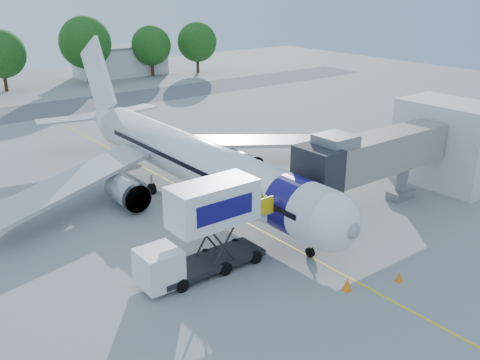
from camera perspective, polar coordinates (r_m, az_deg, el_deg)
ground at (r=40.66m, az=-2.01°, el=-3.12°), size 160.00×160.00×0.00m
guidance_line at (r=40.66m, az=-2.01°, el=-3.11°), size 0.15×70.00×0.01m
taxiway_strip at (r=77.25m, az=-20.72°, el=6.93°), size 120.00×10.00×0.01m
aircraft at (r=42.82m, az=-5.29°, el=2.25°), size 34.17×37.73×11.35m
jet_bridge at (r=39.58m, az=13.43°, el=2.37°), size 13.90×3.20×6.60m
terminal_stub at (r=48.18m, az=21.34°, el=3.66°), size 5.00×8.00×7.00m
catering_hiloader at (r=31.03m, az=-3.89°, el=-5.33°), size 8.52×2.44×5.50m
ground_tug at (r=32.83m, az=18.57°, el=-8.78°), size 4.18×3.18×1.49m
safety_cone_a at (r=30.89m, az=11.36°, el=-10.85°), size 0.50×0.50×0.80m
safety_cone_b at (r=32.47m, az=16.63°, el=-9.85°), size 0.41×0.41×0.65m
outbuilding_right at (r=103.06m, az=-12.60°, el=12.31°), size 16.40×7.40×5.30m
tree_d at (r=92.68m, az=-24.12°, el=12.17°), size 7.47×7.47×9.52m
tree_e at (r=96.22m, az=-16.19°, el=13.92°), size 8.70×8.70×11.09m
tree_f at (r=100.86m, az=-9.45°, el=13.98°), size 7.12×7.12×9.08m
tree_g at (r=103.89m, az=-4.60°, el=14.46°), size 7.37×7.37×9.39m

